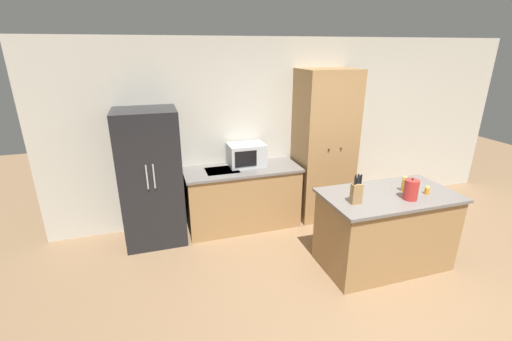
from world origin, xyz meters
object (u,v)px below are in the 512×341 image
at_px(refrigerator, 151,178).
at_px(spice_bottle_tall_dark, 408,183).
at_px(spice_bottle_short_red, 411,187).
at_px(kettle, 411,190).
at_px(spice_bottle_amber_oil, 427,190).
at_px(microwave, 246,155).
at_px(knife_block, 356,193).
at_px(spice_bottle_green_herb, 404,184).
at_px(pantry_cabinet, 324,146).

relative_size(refrigerator, spice_bottle_tall_dark, 15.83).
relative_size(spice_bottle_short_red, kettle, 0.39).
xyz_separation_m(spice_bottle_tall_dark, spice_bottle_short_red, (-0.04, -0.10, -0.01)).
height_order(spice_bottle_amber_oil, kettle, kettle).
height_order(refrigerator, spice_bottle_short_red, refrigerator).
height_order(spice_bottle_tall_dark, spice_bottle_amber_oil, spice_bottle_tall_dark).
bearing_deg(microwave, spice_bottle_short_red, -44.22).
distance_m(knife_block, spice_bottle_green_herb, 0.72).
distance_m(spice_bottle_short_red, spice_bottle_green_herb, 0.10).
bearing_deg(spice_bottle_amber_oil, microwave, 135.16).
height_order(knife_block, spice_bottle_green_herb, knife_block).
bearing_deg(spice_bottle_green_herb, spice_bottle_amber_oil, -35.88).
bearing_deg(pantry_cabinet, knife_block, -105.43).
bearing_deg(spice_bottle_short_red, microwave, 135.78).
bearing_deg(spice_bottle_short_red, spice_bottle_amber_oil, -52.69).
height_order(spice_bottle_tall_dark, kettle, kettle).
relative_size(microwave, spice_bottle_green_herb, 2.87).
height_order(spice_bottle_green_herb, kettle, kettle).
bearing_deg(pantry_cabinet, spice_bottle_amber_oil, -72.32).
height_order(refrigerator, knife_block, refrigerator).
height_order(refrigerator, spice_bottle_green_herb, refrigerator).
bearing_deg(spice_bottle_green_herb, spice_bottle_short_red, -5.10).
height_order(microwave, spice_bottle_green_herb, microwave).
distance_m(spice_bottle_tall_dark, spice_bottle_amber_oil, 0.24).
xyz_separation_m(spice_bottle_amber_oil, kettle, (-0.28, -0.06, 0.07)).
distance_m(pantry_cabinet, spice_bottle_tall_dark, 1.37).
xyz_separation_m(knife_block, kettle, (0.62, -0.08, -0.01)).
height_order(pantry_cabinet, spice_bottle_amber_oil, pantry_cabinet).
bearing_deg(spice_bottle_tall_dark, knife_block, -165.90).
relative_size(pantry_cabinet, spice_bottle_amber_oil, 24.81).
bearing_deg(spice_bottle_green_herb, pantry_cabinet, 101.83).
relative_size(spice_bottle_green_herb, kettle, 0.71).
distance_m(spice_bottle_short_red, kettle, 0.27).
distance_m(spice_bottle_amber_oil, spice_bottle_green_herb, 0.25).
distance_m(refrigerator, spice_bottle_short_red, 3.16).
bearing_deg(spice_bottle_amber_oil, spice_bottle_green_herb, 144.12).
relative_size(microwave, spice_bottle_short_red, 5.21).
height_order(spice_bottle_amber_oil, spice_bottle_green_herb, spice_bottle_green_herb).
bearing_deg(spice_bottle_amber_oil, kettle, -168.10).
xyz_separation_m(spice_bottle_short_red, spice_bottle_amber_oil, (0.10, -0.13, -0.00)).
bearing_deg(kettle, spice_bottle_short_red, 47.05).
bearing_deg(kettle, microwave, 128.78).
distance_m(spice_bottle_tall_dark, spice_bottle_green_herb, 0.16).
relative_size(pantry_cabinet, kettle, 8.82).
bearing_deg(spice_bottle_amber_oil, refrigerator, 152.90).
distance_m(knife_block, spice_bottle_tall_dark, 0.87).
xyz_separation_m(spice_bottle_short_red, kettle, (-0.18, -0.19, 0.07)).
xyz_separation_m(spice_bottle_amber_oil, spice_bottle_green_herb, (-0.20, 0.14, 0.04)).
height_order(knife_block, spice_bottle_short_red, knife_block).
relative_size(pantry_cabinet, spice_bottle_tall_dark, 19.63).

